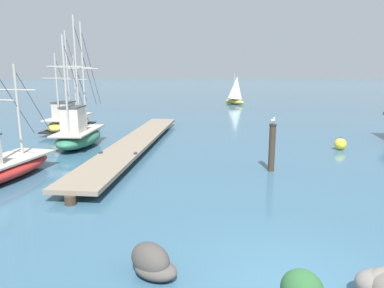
{
  "coord_description": "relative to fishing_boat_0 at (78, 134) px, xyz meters",
  "views": [
    {
      "loc": [
        -1.71,
        -6.11,
        4.11
      ],
      "look_at": [
        -2.14,
        6.9,
        1.4
      ],
      "focal_mm": 32.88,
      "sensor_mm": 36.0,
      "label": 1
    }
  ],
  "objects": [
    {
      "name": "shore_rock_near_left",
      "position": [
        5.86,
        -12.31,
        -0.45
      ],
      "size": [
        1.25,
        1.18,
        0.66
      ],
      "color": "#504B46",
      "rests_on": "ground"
    },
    {
      "name": "perched_seagull",
      "position": [
        9.72,
        -4.5,
        1.4
      ],
      "size": [
        0.26,
        0.35,
        0.26
      ],
      "color": "gold",
      "rests_on": "mooring_piling"
    },
    {
      "name": "mooring_piling",
      "position": [
        9.73,
        -4.5,
        0.3
      ],
      "size": [
        0.3,
        0.3,
        1.99
      ],
      "color": "#3D3023",
      "rests_on": "ground"
    },
    {
      "name": "fishing_boat_0",
      "position": [
        0.0,
        0.0,
        0.0
      ],
      "size": [
        1.98,
        6.71,
        6.99
      ],
      "color": "#337556",
      "rests_on": "ground"
    },
    {
      "name": "fishing_boat_2",
      "position": [
        -2.39,
        4.9,
        -0.04
      ],
      "size": [
        2.18,
        6.22,
        6.76
      ],
      "color": "gold",
      "rests_on": "ground"
    },
    {
      "name": "mooring_buoy",
      "position": [
        14.16,
        -0.31,
        -0.43
      ],
      "size": [
        0.62,
        0.62,
        0.69
      ],
      "color": "yellow",
      "rests_on": "ground"
    },
    {
      "name": "distant_sailboat",
      "position": [
        10.87,
        25.71,
        0.96
      ],
      "size": [
        2.96,
        3.68,
        3.84
      ],
      "color": "gold",
      "rests_on": "ground"
    },
    {
      "name": "floating_dock",
      "position": [
        3.25,
        -0.14,
        -0.37
      ],
      "size": [
        2.83,
        17.1,
        0.53
      ],
      "color": "gray",
      "rests_on": "ground"
    }
  ]
}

